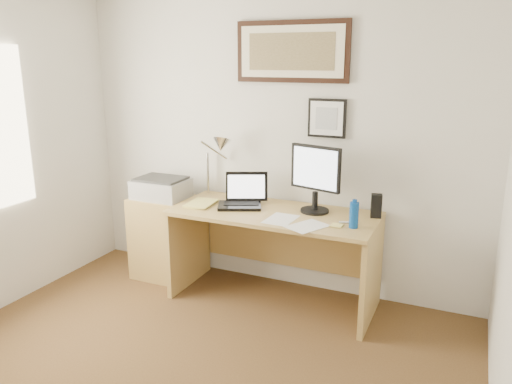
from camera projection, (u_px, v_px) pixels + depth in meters
The scene contains 17 objects.
wall_back at pixel (274, 140), 4.12m from camera, with size 3.50×0.02×2.50m, color silver.
side_cabinet at pixel (164, 237), 4.43m from camera, with size 0.50×0.40×0.73m, color #A78446.
water_bottle at pixel (354, 215), 3.48m from camera, with size 0.06×0.06×0.18m, color #0B4196.
bottle_cap at pixel (355, 201), 3.45m from camera, with size 0.03×0.03×0.02m, color #0B4196.
speaker at pixel (376, 206), 3.71m from camera, with size 0.08×0.07×0.18m, color black.
paper_sheet_a at pixel (281, 219), 3.68m from camera, with size 0.20×0.28×0.00m, color silver.
paper_sheet_b at pixel (307, 226), 3.52m from camera, with size 0.20×0.29×0.00m, color silver.
sticky_pad at pixel (337, 225), 3.53m from camera, with size 0.08×0.08×0.01m, color #E5D56C.
marker_pen at pixel (349, 222), 3.59m from camera, with size 0.02×0.02×0.14m, color white.
book at pixel (190, 202), 4.08m from camera, with size 0.20×0.28×0.02m, color #DFD469.
desk at pixel (277, 237), 4.00m from camera, with size 1.60×0.70×0.75m.
laptop at pixel (242, 199), 4.01m from camera, with size 0.41×0.42×0.26m.
lcd_monitor at pixel (315, 176), 3.78m from camera, with size 0.41×0.22×0.52m.
printer at pixel (161, 188), 4.30m from camera, with size 0.44×0.34×0.18m.
desk_lamp at pixel (220, 147), 4.13m from camera, with size 0.29×0.27×0.53m.
picture_large at pixel (292, 52), 3.85m from camera, with size 0.92×0.04×0.47m.
picture_small at pixel (327, 118), 3.87m from camera, with size 0.30×0.03×0.30m.
Camera 1 is at (1.52, -1.80, 1.90)m, focal length 35.00 mm.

